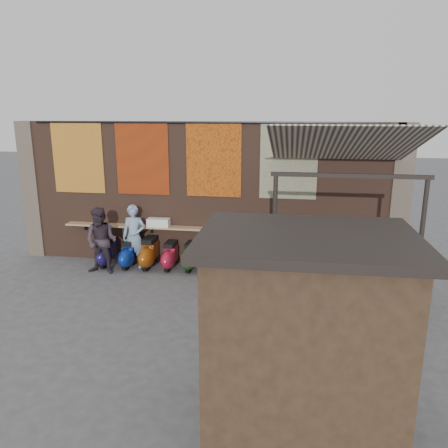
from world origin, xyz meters
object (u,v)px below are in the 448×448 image
object	(u,v)px
market_stall	(303,339)
scooter_stool_3	(170,256)
scooter_stool_4	(191,256)
scooter_stool_0	(107,252)
scooter_stool_7	(253,260)
scooter_stool_5	(210,258)
shopper_navy	(312,261)
scooter_stool_8	(275,259)
scooter_stool_9	(298,264)
shopper_tan	(325,261)
scooter_stool_2	(149,253)
diner_left	(134,236)
shelf_box	(159,223)
scooter_stool_6	(234,258)
diner_right	(102,241)
shopper_grey	(387,276)
scooter_stool_1	(129,254)

from	to	relation	value
market_stall	scooter_stool_3	bearing A→B (deg)	120.49
scooter_stool_3	scooter_stool_4	size ratio (longest dim) A/B	1.00
scooter_stool_0	scooter_stool_7	world-z (taller)	scooter_stool_7
scooter_stool_0	scooter_stool_3	world-z (taller)	scooter_stool_0
scooter_stool_5	shopper_navy	world-z (taller)	shopper_navy
scooter_stool_8	scooter_stool_9	xyz separation A→B (m)	(0.60, -0.06, -0.08)
scooter_stool_7	shopper_tan	xyz separation A→B (m)	(1.84, -0.77, 0.34)
scooter_stool_5	shopper_tan	xyz separation A→B (m)	(3.01, -0.76, 0.35)
scooter_stool_5	scooter_stool_8	xyz separation A→B (m)	(1.77, 0.09, 0.02)
scooter_stool_4	scooter_stool_8	xyz separation A→B (m)	(2.33, 0.01, 0.04)
scooter_stool_4	scooter_stool_5	size ratio (longest dim) A/B	0.95
scooter_stool_4	scooter_stool_8	bearing A→B (deg)	0.25
scooter_stool_2	scooter_stool_3	size ratio (longest dim) A/B	1.12
scooter_stool_2	market_stall	xyz separation A→B (m)	(4.11, -5.78, 0.90)
scooter_stool_3	diner_left	xyz separation A→B (m)	(-1.01, -0.00, 0.51)
shelf_box	scooter_stool_7	distance (m)	2.84
scooter_stool_9	shopper_tan	xyz separation A→B (m)	(0.64, -0.79, 0.41)
scooter_stool_2	scooter_stool_5	size ratio (longest dim) A/B	1.06
shopper_navy	market_stall	world-z (taller)	market_stall
scooter_stool_5	scooter_stool_6	bearing A→B (deg)	4.93
diner_left	shopper_tan	size ratio (longest dim) A/B	1.20
diner_left	shopper_tan	bearing A→B (deg)	-12.96
scooter_stool_6	diner_right	bearing A→B (deg)	-170.13
shopper_navy	shopper_grey	bearing A→B (deg)	125.46
scooter_stool_6	shopper_navy	bearing A→B (deg)	-35.55
scooter_stool_0	shopper_navy	xyz separation A→B (m)	(5.64, -1.43, 0.53)
shelf_box	diner_left	size ratio (longest dim) A/B	0.35
scooter_stool_7	diner_right	bearing A→B (deg)	-172.03
scooter_stool_5	scooter_stool_7	size ratio (longest dim) A/B	0.98
market_stall	scooter_stool_8	bearing A→B (deg)	95.07
scooter_stool_6	scooter_stool_8	distance (m)	1.12
scooter_stool_0	shopper_navy	bearing A→B (deg)	-14.24
scooter_stool_6	diner_right	world-z (taller)	diner_right
scooter_stool_4	scooter_stool_0	bearing A→B (deg)	-179.37
scooter_stool_1	scooter_stool_3	xyz separation A→B (m)	(1.18, 0.04, -0.00)
scooter_stool_5	scooter_stool_9	distance (m)	2.37
scooter_stool_7	diner_left	bearing A→B (deg)	179.34
shelf_box	scooter_stool_9	world-z (taller)	shelf_box
scooter_stool_2	scooter_stool_7	xyz separation A→B (m)	(2.92, -0.05, -0.01)
diner_left	shopper_navy	world-z (taller)	shopper_navy
scooter_stool_5	scooter_stool_7	distance (m)	1.17
diner_right	shopper_navy	xyz separation A→B (m)	(5.50, -0.83, 0.03)
scooter_stool_7	diner_right	xyz separation A→B (m)	(-4.01, -0.56, 0.50)
diner_right	shopper_tan	distance (m)	5.86
scooter_stool_9	diner_left	xyz separation A→B (m)	(-4.52, 0.02, 0.55)
scooter_stool_3	scooter_stool_6	bearing A→B (deg)	0.24
scooter_stool_8	shopper_tan	size ratio (longest dim) A/B	0.59
shelf_box	scooter_stool_2	xyz separation A→B (m)	(-0.22, -0.29, -0.82)
shopper_grey	shopper_tan	xyz separation A→B (m)	(-1.21, 1.11, -0.11)
scooter_stool_3	scooter_stool_7	distance (m)	2.31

